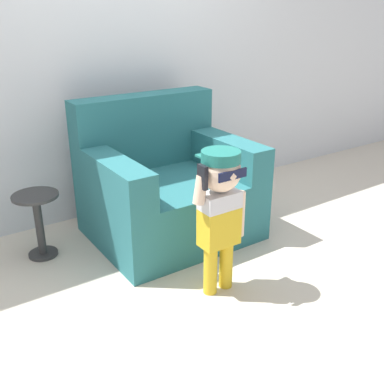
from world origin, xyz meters
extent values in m
plane|color=beige|center=(0.00, 0.00, 0.00)|extent=(10.00, 10.00, 0.00)
cube|color=silver|center=(0.00, 0.60, 1.30)|extent=(10.00, 0.05, 2.60)
cube|color=#286B70|center=(0.09, -0.09, 0.22)|extent=(1.11, 0.94, 0.44)
cube|color=#286B70|center=(0.09, 0.28, 0.72)|extent=(1.11, 0.21, 0.54)
cube|color=#286B70|center=(-0.37, -0.19, 0.57)|extent=(0.19, 0.73, 0.25)
cube|color=#286B70|center=(0.54, -0.19, 0.57)|extent=(0.19, 0.73, 0.25)
cylinder|color=gold|center=(-0.12, -0.85, 0.15)|extent=(0.08, 0.08, 0.31)
cylinder|color=gold|center=(0.00, -0.85, 0.15)|extent=(0.08, 0.08, 0.31)
cube|color=gold|center=(-0.06, -0.85, 0.42)|extent=(0.23, 0.13, 0.23)
cube|color=silver|center=(-0.06, -0.85, 0.58)|extent=(0.23, 0.13, 0.10)
sphere|color=beige|center=(-0.06, -0.85, 0.75)|extent=(0.23, 0.23, 0.23)
cylinder|color=#1E7066|center=(-0.06, -0.85, 0.84)|extent=(0.22, 0.22, 0.06)
cube|color=#1E7066|center=(-0.06, -0.75, 0.82)|extent=(0.13, 0.10, 0.01)
cube|color=#0F1433|center=(-0.06, -0.96, 0.76)|extent=(0.18, 0.01, 0.05)
cylinder|color=beige|center=(0.09, -0.85, 0.46)|extent=(0.06, 0.06, 0.28)
cylinder|color=beige|center=(-0.19, -0.85, 0.68)|extent=(0.09, 0.06, 0.16)
cube|color=black|center=(-0.19, -0.87, 0.75)|extent=(0.02, 0.07, 0.13)
cylinder|color=#333333|center=(-0.81, 0.14, 0.01)|extent=(0.20, 0.20, 0.02)
cylinder|color=#333333|center=(-0.81, 0.14, 0.22)|extent=(0.05, 0.05, 0.43)
cylinder|color=#333333|center=(-0.81, 0.14, 0.44)|extent=(0.30, 0.30, 0.02)
camera|label=1|loc=(-1.47, -2.66, 1.57)|focal=42.00mm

